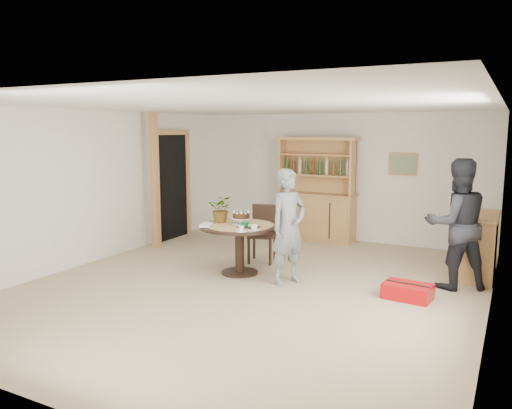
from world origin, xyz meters
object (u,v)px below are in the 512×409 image
at_px(sideboard, 478,245).
at_px(teen_boy, 288,227).
at_px(hutch, 317,205).
at_px(adult_person, 457,224).
at_px(dining_chair, 263,229).
at_px(red_suitcase, 408,291).
at_px(dining_table, 240,235).

xyz_separation_m(sideboard, teen_boy, (-2.37, -1.65, 0.35)).
distance_m(hutch, adult_person, 3.45).
height_order(sideboard, dining_chair, dining_chair).
bearing_deg(red_suitcase, hutch, 135.67).
relative_size(dining_chair, teen_boy, 0.57).
xyz_separation_m(adult_person, red_suitcase, (-0.47, -0.78, -0.80)).
xyz_separation_m(dining_table, adult_person, (2.98, 0.78, 0.30)).
xyz_separation_m(hutch, teen_boy, (0.67, -2.90, 0.13)).
bearing_deg(teen_boy, adult_person, -42.55).
bearing_deg(red_suitcase, dining_chair, 167.83).
bearing_deg(dining_chair, sideboard, -1.09).
xyz_separation_m(sideboard, red_suitcase, (-0.71, -1.55, -0.37)).
distance_m(adult_person, red_suitcase, 1.21).
bearing_deg(dining_table, sideboard, 25.75).
xyz_separation_m(dining_chair, adult_person, (3.00, -0.04, 0.37)).
height_order(dining_table, adult_person, adult_person).
bearing_deg(sideboard, dining_table, -154.25).
height_order(dining_chair, red_suitcase, dining_chair).
distance_m(dining_table, adult_person, 3.10).
height_order(dining_table, teen_boy, teen_boy).
xyz_separation_m(sideboard, adult_person, (-0.24, -0.77, 0.43)).
bearing_deg(dining_table, dining_chair, 91.31).
bearing_deg(teen_boy, hutch, 37.92).
distance_m(hutch, dining_table, 2.80).
xyz_separation_m(hutch, sideboard, (3.04, -1.24, -0.22)).
height_order(hutch, dining_chair, hutch).
relative_size(teen_boy, red_suitcase, 2.58).
relative_size(sideboard, red_suitcase, 1.98).
relative_size(sideboard, dining_table, 1.05).
height_order(sideboard, dining_table, sideboard).
xyz_separation_m(teen_boy, adult_person, (2.13, 0.88, 0.08)).
bearing_deg(sideboard, adult_person, -107.31).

